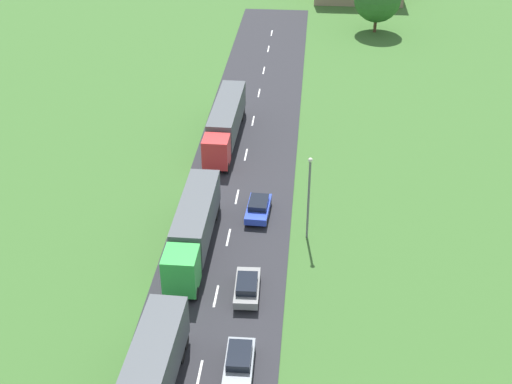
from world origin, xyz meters
name	(u,v)px	position (x,y,z in m)	size (l,w,h in m)	color
road	(215,302)	(0.00, 24.50, 0.03)	(10.00, 140.00, 0.06)	#2B2B30
lane_marking_centre	(210,325)	(0.00, 22.08, 0.07)	(0.16, 124.05, 0.01)	white
truck_second	(194,227)	(-2.48, 30.61, 2.18)	(2.51, 12.92, 3.69)	green
truck_third	(225,121)	(-2.39, 49.50, 2.17)	(2.70, 14.19, 3.67)	red
car_third	(239,362)	(2.48, 18.08, 0.83)	(1.87, 4.28, 1.48)	#8C939E
car_fourth	(247,287)	(2.25, 25.42, 0.82)	(1.90, 4.15, 1.45)	gray
car_fifth	(258,208)	(2.15, 35.93, 0.80)	(2.03, 4.25, 1.39)	blue
lamppost_second	(309,194)	(6.38, 33.12, 4.18)	(0.36, 0.36, 7.42)	slate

